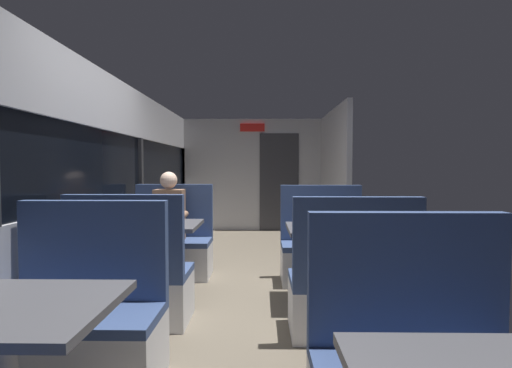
# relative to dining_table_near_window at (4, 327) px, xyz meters

# --- Properties ---
(ground_plane) EXTENTS (3.30, 9.20, 0.02)m
(ground_plane) POSITION_rel_dining_table_near_window_xyz_m (0.89, 2.09, -0.65)
(ground_plane) COLOR #665B4C
(carriage_window_panel_left) EXTENTS (0.09, 8.48, 2.30)m
(carriage_window_panel_left) POSITION_rel_dining_table_near_window_xyz_m (-0.56, 2.09, 0.47)
(carriage_window_panel_left) COLOR #B2B2B7
(carriage_window_panel_left) RESTS_ON ground_plane
(carriage_end_bulkhead) EXTENTS (2.90, 0.11, 2.30)m
(carriage_end_bulkhead) POSITION_rel_dining_table_near_window_xyz_m (0.95, 6.28, 0.50)
(carriage_end_bulkhead) COLOR #B2B2B7
(carriage_end_bulkhead) RESTS_ON ground_plane
(carriage_aisle_panel_right) EXTENTS (0.08, 2.40, 2.30)m
(carriage_aisle_panel_right) POSITION_rel_dining_table_near_window_xyz_m (2.34, 5.09, 0.51)
(carriage_aisle_panel_right) COLOR #B2B2B7
(carriage_aisle_panel_right) RESTS_ON ground_plane
(dining_table_near_window) EXTENTS (0.90, 0.70, 0.74)m
(dining_table_near_window) POSITION_rel_dining_table_near_window_xyz_m (0.00, 0.00, 0.00)
(dining_table_near_window) COLOR #9E9EA3
(dining_table_near_window) RESTS_ON ground_plane
(bench_near_window_facing_entry) EXTENTS (0.95, 0.50, 1.10)m
(bench_near_window_facing_entry) POSITION_rel_dining_table_near_window_xyz_m (0.00, 0.70, -0.31)
(bench_near_window_facing_entry) COLOR silver
(bench_near_window_facing_entry) RESTS_ON ground_plane
(dining_table_mid_window) EXTENTS (0.90, 0.70, 0.74)m
(dining_table_mid_window) POSITION_rel_dining_table_near_window_xyz_m (0.00, 2.26, 0.00)
(dining_table_mid_window) COLOR #9E9EA3
(dining_table_mid_window) RESTS_ON ground_plane
(bench_mid_window_facing_end) EXTENTS (0.95, 0.50, 1.10)m
(bench_mid_window_facing_end) POSITION_rel_dining_table_near_window_xyz_m (0.00, 1.57, -0.31)
(bench_mid_window_facing_end) COLOR silver
(bench_mid_window_facing_end) RESTS_ON ground_plane
(bench_mid_window_facing_entry) EXTENTS (0.95, 0.50, 1.10)m
(bench_mid_window_facing_entry) POSITION_rel_dining_table_near_window_xyz_m (0.00, 2.96, -0.31)
(bench_mid_window_facing_entry) COLOR silver
(bench_mid_window_facing_entry) RESTS_ON ground_plane
(dining_table_rear_aisle) EXTENTS (0.90, 0.70, 0.74)m
(dining_table_rear_aisle) POSITION_rel_dining_table_near_window_xyz_m (1.79, 2.06, 0.00)
(dining_table_rear_aisle) COLOR #9E9EA3
(dining_table_rear_aisle) RESTS_ON ground_plane
(bench_rear_aisle_facing_end) EXTENTS (0.95, 0.50, 1.10)m
(bench_rear_aisle_facing_end) POSITION_rel_dining_table_near_window_xyz_m (1.79, 1.37, -0.31)
(bench_rear_aisle_facing_end) COLOR silver
(bench_rear_aisle_facing_end) RESTS_ON ground_plane
(bench_rear_aisle_facing_entry) EXTENTS (0.95, 0.50, 1.10)m
(bench_rear_aisle_facing_entry) POSITION_rel_dining_table_near_window_xyz_m (1.79, 2.76, -0.31)
(bench_rear_aisle_facing_entry) COLOR silver
(bench_rear_aisle_facing_entry) RESTS_ON ground_plane
(seated_passenger) EXTENTS (0.47, 0.55, 1.26)m
(seated_passenger) POSITION_rel_dining_table_near_window_xyz_m (0.00, 2.89, -0.10)
(seated_passenger) COLOR #26262D
(seated_passenger) RESTS_ON ground_plane
(coffee_cup_primary) EXTENTS (0.07, 0.07, 0.09)m
(coffee_cup_primary) POSITION_rel_dining_table_near_window_xyz_m (1.79, 2.22, 0.15)
(coffee_cup_primary) COLOR white
(coffee_cup_primary) RESTS_ON dining_table_rear_aisle
(coffee_cup_secondary) EXTENTS (0.07, 0.07, 0.09)m
(coffee_cup_secondary) POSITION_rel_dining_table_near_window_xyz_m (-0.14, 2.37, 0.15)
(coffee_cup_secondary) COLOR white
(coffee_cup_secondary) RESTS_ON dining_table_mid_window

